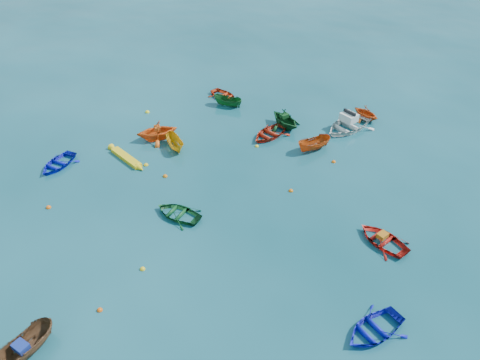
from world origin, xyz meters
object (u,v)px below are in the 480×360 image
Objects in this scene: dinghy_blue_sw at (58,166)px; dinghy_blue_se at (373,332)px; motorboat_white at (347,129)px; kayak_yellow at (127,159)px.

dinghy_blue_sw is 23.66m from dinghy_blue_se.
dinghy_blue_sw is 0.70× the size of motorboat_white.
dinghy_blue_se is 0.84× the size of kayak_yellow.
motorboat_white is (10.15, 14.06, 0.00)m from kayak_yellow.
motorboat_white reaches higher than dinghy_blue_se.
motorboat_white is (13.25, 17.68, 0.00)m from dinghy_blue_sw.
dinghy_blue_se reaches higher than dinghy_blue_sw.
kayak_yellow is 17.34m from motorboat_white.
dinghy_blue_se reaches higher than kayak_yellow.
kayak_yellow is at bearing -114.84° from motorboat_white.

